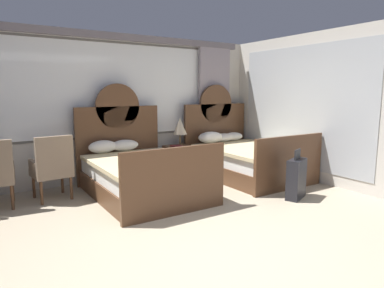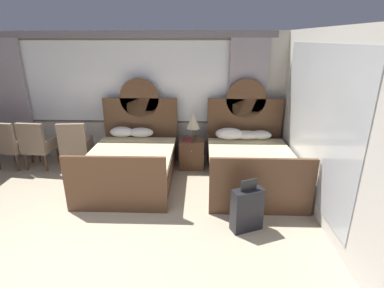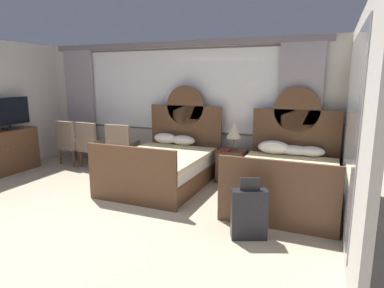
{
  "view_description": "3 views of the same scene",
  "coord_description": "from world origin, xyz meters",
  "px_view_note": "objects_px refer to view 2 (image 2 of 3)",
  "views": [
    {
      "loc": [
        -1.9,
        -2.48,
        1.66
      ],
      "look_at": [
        0.93,
        1.94,
        0.84
      ],
      "focal_mm": 31.87,
      "sensor_mm": 36.0,
      "label": 1
    },
    {
      "loc": [
        1.58,
        -2.59,
        2.55
      ],
      "look_at": [
        1.43,
        1.77,
        0.98
      ],
      "focal_mm": 27.54,
      "sensor_mm": 36.0,
      "label": 2
    },
    {
      "loc": [
        3.06,
        -2.83,
        1.96
      ],
      "look_at": [
        1.12,
        1.78,
        0.95
      ],
      "focal_mm": 31.13,
      "sensor_mm": 36.0,
      "label": 3
    }
  ],
  "objects_px": {
    "nightstand_between_beds": "(192,153)",
    "table_lamp_on_nightstand": "(193,121)",
    "armchair_by_window_left": "(75,144)",
    "armchair_by_window_centre": "(37,144)",
    "bed_near_mirror": "(250,163)",
    "bed_near_window": "(132,162)",
    "book_on_nightstand": "(187,140)",
    "armchair_by_window_right": "(9,143)",
    "suitcase_on_floor": "(247,210)"
  },
  "relations": [
    {
      "from": "armchair_by_window_centre",
      "to": "bed_near_mirror",
      "type": "bearing_deg",
      "value": -6.22
    },
    {
      "from": "table_lamp_on_nightstand",
      "to": "armchair_by_window_left",
      "type": "bearing_deg",
      "value": -175.06
    },
    {
      "from": "bed_near_mirror",
      "to": "suitcase_on_floor",
      "type": "xyz_separation_m",
      "value": [
        -0.26,
        -1.49,
        -0.05
      ]
    },
    {
      "from": "nightstand_between_beds",
      "to": "table_lamp_on_nightstand",
      "type": "height_order",
      "value": "table_lamp_on_nightstand"
    },
    {
      "from": "bed_near_mirror",
      "to": "suitcase_on_floor",
      "type": "bearing_deg",
      "value": -99.75
    },
    {
      "from": "bed_near_mirror",
      "to": "nightstand_between_beds",
      "type": "relative_size",
      "value": 3.53
    },
    {
      "from": "bed_near_mirror",
      "to": "nightstand_between_beds",
      "type": "xyz_separation_m",
      "value": [
        -1.09,
        0.66,
        -0.06
      ]
    },
    {
      "from": "bed_near_mirror",
      "to": "armchair_by_window_left",
      "type": "height_order",
      "value": "bed_near_mirror"
    },
    {
      "from": "bed_near_mirror",
      "to": "table_lamp_on_nightstand",
      "type": "relative_size",
      "value": 3.94
    },
    {
      "from": "nightstand_between_beds",
      "to": "table_lamp_on_nightstand",
      "type": "xyz_separation_m",
      "value": [
        0.02,
        0.01,
        0.68
      ]
    },
    {
      "from": "table_lamp_on_nightstand",
      "to": "nightstand_between_beds",
      "type": "bearing_deg",
      "value": -161.21
    },
    {
      "from": "bed_near_window",
      "to": "suitcase_on_floor",
      "type": "xyz_separation_m",
      "value": [
        1.94,
        -1.48,
        -0.04
      ]
    },
    {
      "from": "table_lamp_on_nightstand",
      "to": "book_on_nightstand",
      "type": "xyz_separation_m",
      "value": [
        -0.12,
        -0.11,
        -0.36
      ]
    },
    {
      "from": "armchair_by_window_left",
      "to": "armchair_by_window_centre",
      "type": "xyz_separation_m",
      "value": [
        -0.79,
        0.0,
        0.0
      ]
    },
    {
      "from": "armchair_by_window_centre",
      "to": "armchair_by_window_right",
      "type": "bearing_deg",
      "value": 179.96
    },
    {
      "from": "bed_near_window",
      "to": "bed_near_mirror",
      "type": "relative_size",
      "value": 1.0
    },
    {
      "from": "nightstand_between_beds",
      "to": "suitcase_on_floor",
      "type": "distance_m",
      "value": 2.31
    },
    {
      "from": "armchair_by_window_centre",
      "to": "suitcase_on_floor",
      "type": "bearing_deg",
      "value": -26.16
    },
    {
      "from": "bed_near_window",
      "to": "armchair_by_window_right",
      "type": "distance_m",
      "value": 2.66
    },
    {
      "from": "table_lamp_on_nightstand",
      "to": "armchair_by_window_right",
      "type": "relative_size",
      "value": 0.54
    },
    {
      "from": "table_lamp_on_nightstand",
      "to": "suitcase_on_floor",
      "type": "distance_m",
      "value": 2.4
    },
    {
      "from": "nightstand_between_beds",
      "to": "armchair_by_window_centre",
      "type": "bearing_deg",
      "value": -176.41
    },
    {
      "from": "suitcase_on_floor",
      "to": "table_lamp_on_nightstand",
      "type": "bearing_deg",
      "value": 110.67
    },
    {
      "from": "armchair_by_window_left",
      "to": "armchair_by_window_centre",
      "type": "bearing_deg",
      "value": 180.0
    },
    {
      "from": "bed_near_window",
      "to": "table_lamp_on_nightstand",
      "type": "distance_m",
      "value": 1.46
    },
    {
      "from": "bed_near_window",
      "to": "bed_near_mirror",
      "type": "height_order",
      "value": "same"
    },
    {
      "from": "armchair_by_window_centre",
      "to": "nightstand_between_beds",
      "type": "bearing_deg",
      "value": 3.59
    },
    {
      "from": "nightstand_between_beds",
      "to": "table_lamp_on_nightstand",
      "type": "relative_size",
      "value": 1.12
    },
    {
      "from": "book_on_nightstand",
      "to": "bed_near_window",
      "type": "bearing_deg",
      "value": -150.51
    },
    {
      "from": "armchair_by_window_left",
      "to": "armchair_by_window_right",
      "type": "xyz_separation_m",
      "value": [
        -1.36,
        0.0,
        0.0
      ]
    },
    {
      "from": "table_lamp_on_nightstand",
      "to": "book_on_nightstand",
      "type": "bearing_deg",
      "value": -137.15
    },
    {
      "from": "armchair_by_window_right",
      "to": "suitcase_on_floor",
      "type": "distance_m",
      "value": 4.96
    },
    {
      "from": "armchair_by_window_centre",
      "to": "suitcase_on_floor",
      "type": "height_order",
      "value": "armchair_by_window_centre"
    },
    {
      "from": "bed_near_window",
      "to": "armchair_by_window_right",
      "type": "xyz_separation_m",
      "value": [
        -2.61,
        0.47,
        0.18
      ]
    },
    {
      "from": "nightstand_between_beds",
      "to": "suitcase_on_floor",
      "type": "relative_size",
      "value": 0.78
    },
    {
      "from": "table_lamp_on_nightstand",
      "to": "armchair_by_window_left",
      "type": "xyz_separation_m",
      "value": [
        -2.37,
        -0.21,
        -0.45
      ]
    },
    {
      "from": "table_lamp_on_nightstand",
      "to": "suitcase_on_floor",
      "type": "bearing_deg",
      "value": -69.33
    },
    {
      "from": "book_on_nightstand",
      "to": "armchair_by_window_right",
      "type": "height_order",
      "value": "armchair_by_window_right"
    },
    {
      "from": "table_lamp_on_nightstand",
      "to": "armchair_by_window_centre",
      "type": "distance_m",
      "value": 3.2
    },
    {
      "from": "bed_near_window",
      "to": "armchair_by_window_right",
      "type": "height_order",
      "value": "bed_near_window"
    },
    {
      "from": "armchair_by_window_left",
      "to": "armchair_by_window_centre",
      "type": "height_order",
      "value": "same"
    },
    {
      "from": "bed_near_mirror",
      "to": "book_on_nightstand",
      "type": "bearing_deg",
      "value": 154.81
    },
    {
      "from": "armchair_by_window_centre",
      "to": "suitcase_on_floor",
      "type": "xyz_separation_m",
      "value": [
        3.97,
        -1.95,
        -0.22
      ]
    },
    {
      "from": "armchair_by_window_left",
      "to": "bed_near_mirror",
      "type": "bearing_deg",
      "value": -7.62
    },
    {
      "from": "armchair_by_window_left",
      "to": "armchair_by_window_centre",
      "type": "relative_size",
      "value": 1.0
    },
    {
      "from": "nightstand_between_beds",
      "to": "armchair_by_window_right",
      "type": "relative_size",
      "value": 0.61
    },
    {
      "from": "bed_near_mirror",
      "to": "table_lamp_on_nightstand",
      "type": "bearing_deg",
      "value": 148.11
    },
    {
      "from": "bed_near_window",
      "to": "nightstand_between_beds",
      "type": "xyz_separation_m",
      "value": [
        1.1,
        0.67,
        -0.05
      ]
    },
    {
      "from": "nightstand_between_beds",
      "to": "armchair_by_window_left",
      "type": "relative_size",
      "value": 0.61
    },
    {
      "from": "table_lamp_on_nightstand",
      "to": "book_on_nightstand",
      "type": "relative_size",
      "value": 2.09
    }
  ]
}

